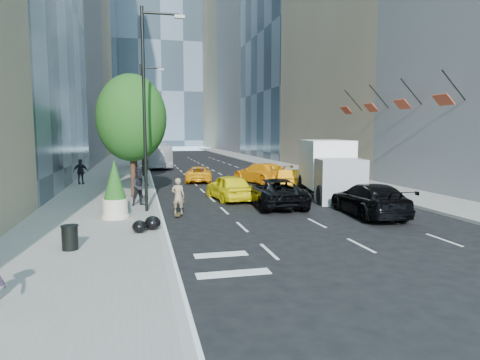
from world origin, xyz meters
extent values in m
plane|color=black|center=(0.00, 0.00, 0.00)|extent=(160.00, 160.00, 0.00)
cube|color=slate|center=(-9.00, 30.00, 0.07)|extent=(6.00, 120.00, 0.15)
cube|color=slate|center=(10.00, 30.00, 0.07)|extent=(4.00, 120.00, 0.15)
cube|color=#28353F|center=(-22.00, 92.00, 30.00)|extent=(20.00, 28.00, 60.00)
cube|color=slate|center=(22.00, 74.00, 32.50)|extent=(20.00, 24.00, 65.00)
cube|color=#82745A|center=(22.00, 98.00, 25.00)|extent=(20.00, 24.00, 50.00)
cylinder|color=black|center=(-6.50, 4.00, 5.15)|extent=(0.16, 0.16, 10.00)
cylinder|color=black|center=(-5.60, 4.00, 9.85)|extent=(1.80, 0.12, 0.12)
cube|color=#99998C|center=(-4.70, 4.00, 9.75)|extent=(0.50, 0.22, 0.15)
cylinder|color=black|center=(-6.50, 22.00, 5.15)|extent=(0.16, 0.16, 10.00)
cylinder|color=black|center=(-5.60, 22.00, 9.85)|extent=(1.80, 0.12, 0.12)
cube|color=#99998C|center=(-4.70, 22.00, 9.75)|extent=(0.50, 0.22, 0.15)
cylinder|color=black|center=(-7.20, 9.00, 1.72)|extent=(0.30, 0.30, 3.15)
ellipsoid|color=#103B10|center=(-7.20, 9.00, 4.98)|extent=(4.20, 4.20, 5.25)
cylinder|color=black|center=(-7.20, 19.00, 1.84)|extent=(0.30, 0.30, 3.38)
ellipsoid|color=#103B10|center=(-7.20, 19.00, 5.32)|extent=(4.50, 4.50, 5.62)
cylinder|color=black|center=(-7.20, 32.00, 1.61)|extent=(0.30, 0.30, 2.93)
ellipsoid|color=#103B10|center=(-7.20, 32.00, 4.63)|extent=(3.90, 3.90, 4.88)
cylinder|color=black|center=(-6.40, 40.00, 2.75)|extent=(0.14, 0.14, 5.20)
imported|color=black|center=(-6.40, 40.00, 4.35)|extent=(2.48, 0.53, 1.00)
cylinder|color=black|center=(11.15, 4.00, 6.85)|extent=(1.75, 0.08, 1.75)
cube|color=#AF4328|center=(10.50, 4.00, 6.00)|extent=(0.64, 1.30, 0.64)
cylinder|color=black|center=(11.15, 8.00, 6.85)|extent=(1.75, 0.08, 1.75)
cube|color=#AF4328|center=(10.50, 8.00, 6.00)|extent=(0.64, 1.30, 0.64)
cylinder|color=black|center=(11.15, 12.00, 6.85)|extent=(1.75, 0.08, 1.75)
cube|color=#AF4328|center=(10.50, 12.00, 6.00)|extent=(0.64, 1.30, 0.64)
cylinder|color=black|center=(11.15, 16.00, 6.85)|extent=(1.75, 0.08, 1.75)
cube|color=#AF4328|center=(10.50, 16.00, 6.00)|extent=(0.64, 1.30, 0.64)
imported|color=#867254|center=(-5.00, 3.00, 0.89)|extent=(0.73, 0.57, 1.78)
imported|color=black|center=(0.50, 4.70, 0.78)|extent=(2.89, 5.77, 1.57)
imported|color=black|center=(4.20, 1.00, 0.82)|extent=(2.76, 5.80, 1.63)
imported|color=#FFE90D|center=(-1.52, 7.52, 0.79)|extent=(2.42, 4.83, 1.58)
imported|color=#FF980D|center=(4.20, 12.70, 0.67)|extent=(2.87, 4.29, 1.34)
imported|color=#FDA60D|center=(-2.00, 17.59, 0.64)|extent=(2.80, 4.88, 1.28)
imported|color=#FF9E0D|center=(2.81, 15.50, 0.83)|extent=(4.25, 6.14, 1.65)
imported|color=silver|center=(-4.80, 33.72, 1.48)|extent=(3.01, 10.71, 2.95)
cube|color=white|center=(5.27, 8.53, 2.08)|extent=(3.66, 5.60, 3.04)
cube|color=gray|center=(4.51, 4.78, 1.29)|extent=(2.98, 2.71, 2.59)
cylinder|color=black|center=(3.27, 4.57, 0.56)|extent=(0.61, 1.18, 1.12)
cylinder|color=black|center=(5.58, 4.11, 0.56)|extent=(0.61, 1.18, 1.12)
cylinder|color=black|center=(4.46, 10.53, 0.56)|extent=(0.61, 1.18, 1.12)
cylinder|color=black|center=(6.78, 10.06, 0.56)|extent=(0.61, 1.18, 1.12)
imported|color=black|center=(-6.80, 5.80, 1.16)|extent=(1.16, 1.02, 2.02)
imported|color=black|center=(-11.20, 16.76, 1.12)|extent=(1.19, 0.60, 1.94)
cylinder|color=black|center=(-9.15, -2.74, 0.55)|extent=(0.54, 0.54, 0.80)
cylinder|color=beige|center=(-7.94, 2.56, 0.60)|extent=(1.13, 1.13, 0.91)
cone|color=#103B10|center=(-7.94, 2.56, 1.96)|extent=(1.02, 1.02, 1.81)
ellipsoid|color=black|center=(-6.34, -0.33, 0.43)|extent=(0.67, 0.73, 0.57)
ellipsoid|color=black|center=(-6.86, -0.74, 0.40)|extent=(0.58, 0.64, 0.50)
camera|label=1|loc=(-6.79, -17.81, 4.09)|focal=32.00mm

